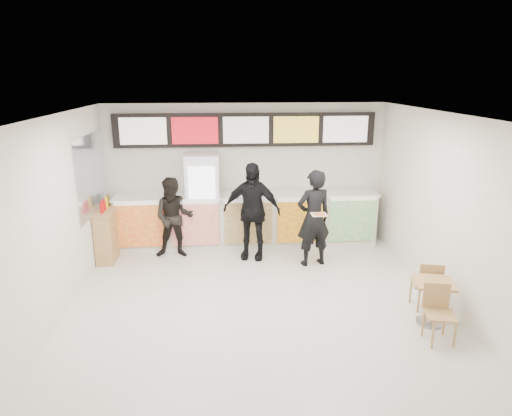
{
  "coord_description": "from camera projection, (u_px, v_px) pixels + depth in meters",
  "views": [
    {
      "loc": [
        -0.57,
        -6.23,
        3.54
      ],
      "look_at": [
        0.04,
        1.2,
        1.38
      ],
      "focal_mm": 32.0,
      "sensor_mm": 36.0,
      "label": 1
    }
  ],
  "objects": [
    {
      "name": "floor",
      "position": [
        260.0,
        316.0,
        7.0
      ],
      "size": [
        7.0,
        7.0,
        0.0
      ],
      "primitive_type": "plane",
      "color": "beige",
      "rests_on": "ground"
    },
    {
      "name": "ceiling",
      "position": [
        261.0,
        117.0,
        6.16
      ],
      "size": [
        7.0,
        7.0,
        0.0
      ],
      "primitive_type": "plane",
      "rotation": [
        3.14,
        0.0,
        0.0
      ],
      "color": "white",
      "rests_on": "wall_back"
    },
    {
      "name": "wall_back",
      "position": [
        246.0,
        173.0,
        9.93
      ],
      "size": [
        6.0,
        0.0,
        6.0
      ],
      "primitive_type": "plane",
      "rotation": [
        1.57,
        0.0,
        0.0
      ],
      "color": "silver",
      "rests_on": "floor"
    },
    {
      "name": "wall_left",
      "position": [
        46.0,
        228.0,
        6.35
      ],
      "size": [
        0.0,
        7.0,
        7.0
      ],
      "primitive_type": "plane",
      "rotation": [
        1.57,
        0.0,
        1.57
      ],
      "color": "silver",
      "rests_on": "floor"
    },
    {
      "name": "wall_right",
      "position": [
        460.0,
        218.0,
        6.81
      ],
      "size": [
        0.0,
        7.0,
        7.0
      ],
      "primitive_type": "plane",
      "rotation": [
        1.57,
        0.0,
        -1.57
      ],
      "color": "silver",
      "rests_on": "floor"
    },
    {
      "name": "service_counter",
      "position": [
        247.0,
        219.0,
        9.8
      ],
      "size": [
        5.56,
        0.77,
        1.14
      ],
      "color": "silver",
      "rests_on": "floor"
    },
    {
      "name": "menu_board",
      "position": [
        246.0,
        130.0,
        9.58
      ],
      "size": [
        5.5,
        0.14,
        0.7
      ],
      "color": "black",
      "rests_on": "wall_back"
    },
    {
      "name": "drinks_fridge",
      "position": [
        203.0,
        201.0,
        9.62
      ],
      "size": [
        0.7,
        0.67,
        2.0
      ],
      "color": "white",
      "rests_on": "floor"
    },
    {
      "name": "mirror_panel",
      "position": [
        92.0,
        174.0,
        8.62
      ],
      "size": [
        0.01,
        2.0,
        1.5
      ],
      "primitive_type": "cube",
      "color": "#B2B7BF",
      "rests_on": "wall_left"
    },
    {
      "name": "customer_main",
      "position": [
        314.0,
        218.0,
        8.66
      ],
      "size": [
        0.77,
        0.6,
        1.88
      ],
      "primitive_type": "imported",
      "rotation": [
        0.0,
        0.0,
        3.38
      ],
      "color": "black",
      "rests_on": "floor"
    },
    {
      "name": "customer_left",
      "position": [
        174.0,
        218.0,
        9.09
      ],
      "size": [
        0.82,
        0.65,
        1.64
      ],
      "primitive_type": "imported",
      "rotation": [
        0.0,
        0.0,
        -0.04
      ],
      "color": "black",
      "rests_on": "floor"
    },
    {
      "name": "customer_mid",
      "position": [
        252.0,
        211.0,
        9.0
      ],
      "size": [
        1.23,
        0.75,
        1.95
      ],
      "primitive_type": "imported",
      "rotation": [
        0.0,
        0.0,
        -0.25
      ],
      "color": "black",
      "rests_on": "floor"
    },
    {
      "name": "pizza_slice",
      "position": [
        319.0,
        214.0,
        8.17
      ],
      "size": [
        0.36,
        0.36,
        0.02
      ],
      "color": "beige",
      "rests_on": "customer_main"
    },
    {
      "name": "cafe_table",
      "position": [
        433.0,
        294.0,
        6.66
      ],
      "size": [
        0.67,
        1.42,
        0.8
      ],
      "rotation": [
        0.0,
        0.0,
        -0.22
      ],
      "color": "tan",
      "rests_on": "floor"
    },
    {
      "name": "condiment_ledge",
      "position": [
        108.0,
        234.0,
        9.06
      ],
      "size": [
        0.37,
        0.92,
        1.22
      ],
      "color": "tan",
      "rests_on": "floor"
    }
  ]
}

